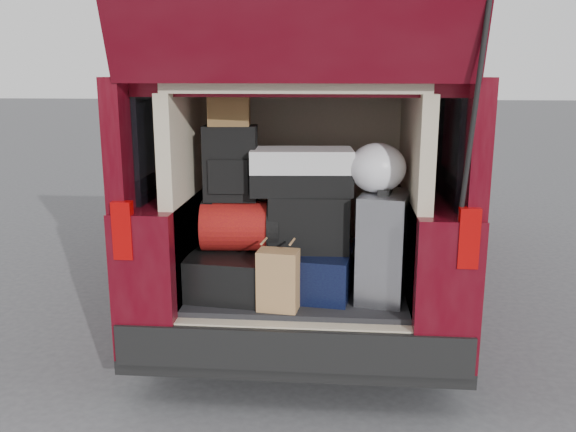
% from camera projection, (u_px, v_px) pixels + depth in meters
% --- Properties ---
extents(ground, '(80.00, 80.00, 0.00)m').
position_uv_depth(ground, '(296.00, 387.00, 3.58)').
color(ground, '#3E3E41').
rests_on(ground, ground).
extents(minivan, '(1.90, 5.35, 2.77)m').
position_uv_depth(minivan, '(312.00, 180.00, 5.17)').
color(minivan, black).
rests_on(minivan, ground).
extents(load_floor, '(1.24, 1.05, 0.55)m').
position_uv_depth(load_floor, '(299.00, 325.00, 3.78)').
color(load_floor, black).
rests_on(load_floor, ground).
extents(black_hardshell, '(0.50, 0.65, 0.24)m').
position_uv_depth(black_hardshell, '(232.00, 270.00, 3.58)').
color(black_hardshell, black).
rests_on(black_hardshell, load_floor).
extents(navy_hardshell, '(0.54, 0.63, 0.25)m').
position_uv_depth(navy_hardshell, '(312.00, 269.00, 3.58)').
color(navy_hardshell, black).
rests_on(navy_hardshell, load_floor).
extents(silver_roller, '(0.33, 0.44, 0.60)m').
position_uv_depth(silver_roller, '(383.00, 246.00, 3.42)').
color(silver_roller, silver).
rests_on(silver_roller, load_floor).
extents(kraft_bag, '(0.23, 0.16, 0.33)m').
position_uv_depth(kraft_bag, '(278.00, 280.00, 3.26)').
color(kraft_bag, '#A77E4B').
rests_on(kraft_bag, load_floor).
extents(red_duffel, '(0.46, 0.32, 0.29)m').
position_uv_depth(red_duffel, '(241.00, 226.00, 3.53)').
color(red_duffel, '#9B190E').
rests_on(red_duffel, black_hardshell).
extents(black_soft_case, '(0.46, 0.29, 0.33)m').
position_uv_depth(black_soft_case, '(309.00, 222.00, 3.49)').
color(black_soft_case, black).
rests_on(black_soft_case, navy_hardshell).
extents(backpack, '(0.31, 0.20, 0.43)m').
position_uv_depth(backpack, '(231.00, 163.00, 3.48)').
color(backpack, black).
rests_on(backpack, red_duffel).
extents(twotone_duffel, '(0.59, 0.34, 0.26)m').
position_uv_depth(twotone_duffel, '(302.00, 171.00, 3.45)').
color(twotone_duffel, silver).
rests_on(twotone_duffel, black_soft_case).
extents(grocery_sack_lower, '(0.24, 0.21, 0.21)m').
position_uv_depth(grocery_sack_lower, '(229.00, 107.00, 3.41)').
color(grocery_sack_lower, brown).
rests_on(grocery_sack_lower, backpack).
extents(plastic_bag_right, '(0.35, 0.34, 0.27)m').
position_uv_depth(plastic_bag_right, '(377.00, 168.00, 3.34)').
color(plastic_bag_right, white).
rests_on(plastic_bag_right, silver_roller).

